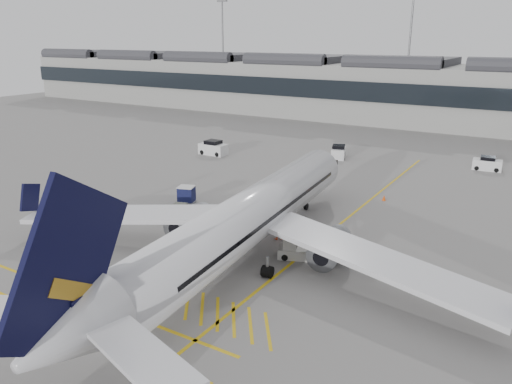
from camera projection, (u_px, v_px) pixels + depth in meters
The scene contains 18 objects.
ground at pixel (174, 244), 41.21m from camera, with size 220.00×220.00×0.00m, color gray.
terminal at pixel (412, 91), 97.96m from camera, with size 200.00×20.45×12.40m.
light_masts at pixel (425, 45), 107.76m from camera, with size 113.00×0.60×25.45m.
apron_markings at pixel (334, 229), 44.39m from camera, with size 0.25×60.00×0.01m, color gold.
airliner_main at pixel (246, 220), 37.29m from camera, with size 38.17×41.86×11.13m.
belt_loader at pixel (305, 250), 38.43m from camera, with size 5.35×3.18×2.12m.
baggage_cart_a at pixel (280, 212), 45.94m from camera, with size 1.94×1.75×1.71m.
baggage_cart_b at pixel (215, 220), 43.64m from camera, with size 2.23×2.03×1.93m.
baggage_cart_c at pixel (257, 200), 48.57m from camera, with size 2.12×1.82×2.04m.
baggage_cart_d at pixel (186, 194), 50.87m from camera, with size 2.07×1.88×1.80m.
ramp_agent_a at pixel (296, 228), 41.99m from camera, with size 0.68×0.45×1.87m, color #FE630D.
ramp_agent_b at pixel (278, 229), 41.86m from camera, with size 0.91×0.71×1.87m, color #F7490D.
pushback_tug at pixel (180, 212), 46.81m from camera, with size 2.80×2.18×1.38m.
safety_cone_nose at pixel (384, 198), 51.93m from camera, with size 0.40×0.40×0.56m, color #F24C0A.
safety_cone_engine at pixel (350, 240), 41.27m from camera, with size 0.33×0.33×0.45m, color #F24C0A.
service_van_left at pixel (213, 148), 71.89m from camera, with size 4.06×2.08×2.07m.
service_van_mid at pixel (339, 152), 69.94m from camera, with size 2.77×3.93×1.83m.
service_van_right at pixel (487, 164), 63.60m from camera, with size 3.58×2.01×1.77m.
Camera 1 is at (25.58, -28.96, 16.41)m, focal length 35.00 mm.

